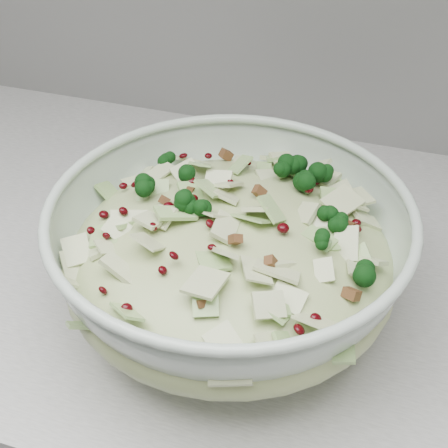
% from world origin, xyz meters
% --- Properties ---
extents(mixing_bowl, '(0.42, 0.42, 0.13)m').
position_xyz_m(mixing_bowl, '(0.54, 1.60, 0.97)').
color(mixing_bowl, '#B6C8B8').
rests_on(mixing_bowl, counter).
extents(salad, '(0.38, 0.38, 0.13)m').
position_xyz_m(salad, '(0.54, 1.60, 0.99)').
color(salad, '#A8B27A').
rests_on(salad, mixing_bowl).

